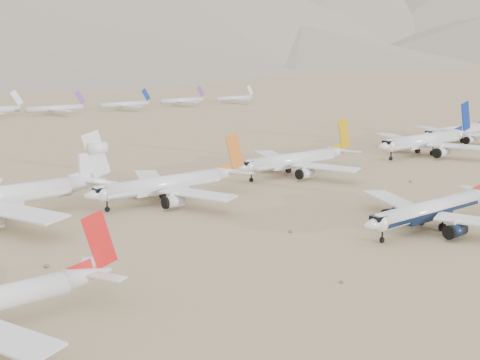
% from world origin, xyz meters
% --- Properties ---
extents(ground, '(7000.00, 7000.00, 0.00)m').
position_xyz_m(ground, '(0.00, 0.00, 0.00)').
color(ground, '#876D4E').
rests_on(ground, ground).
extents(main_airliner, '(49.09, 47.95, 17.32)m').
position_xyz_m(main_airliner, '(0.32, -4.08, 4.76)').
color(main_airliner, silver).
rests_on(main_airliner, ground).
extents(row2_navy_widebody, '(58.05, 56.76, 20.65)m').
position_xyz_m(row2_navy_widebody, '(87.19, 59.89, 5.77)').
color(row2_navy_widebody, silver).
rests_on(row2_navy_widebody, ground).
extents(row2_gold_tail, '(51.05, 49.92, 18.18)m').
position_xyz_m(row2_gold_tail, '(16.98, 63.41, 5.08)').
color(row2_gold_tail, silver).
rests_on(row2_gold_tail, ground).
extents(row2_orange_tail, '(50.22, 49.13, 17.91)m').
position_xyz_m(row2_orange_tail, '(-37.24, 58.35, 5.03)').
color(row2_orange_tail, silver).
rests_on(row2_orange_tail, ground).
extents(row2_blue_far, '(50.47, 49.35, 17.93)m').
position_xyz_m(row2_blue_far, '(127.19, 71.43, 5.00)').
color(row2_blue_far, silver).
rests_on(row2_blue_far, ground).
extents(foothills, '(4637.50, 1395.00, 155.00)m').
position_xyz_m(foothills, '(526.68, 1100.00, 67.15)').
color(foothills, slate).
rests_on(foothills, ground).
extents(desert_scrub, '(233.60, 121.67, 0.63)m').
position_xyz_m(desert_scrub, '(-20.73, -21.89, 0.28)').
color(desert_scrub, brown).
rests_on(desert_scrub, ground).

